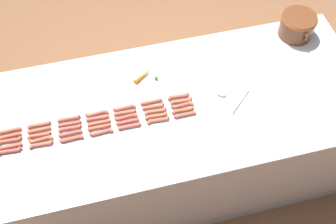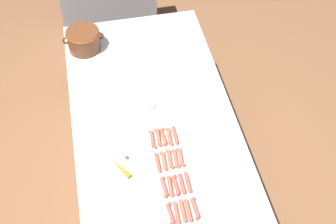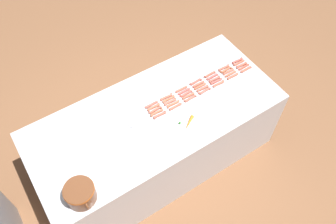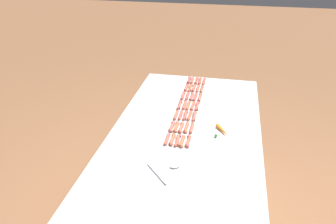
% 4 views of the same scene
% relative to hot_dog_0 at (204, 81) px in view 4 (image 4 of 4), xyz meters
% --- Properties ---
extents(griddle_counter, '(1.07, 2.45, 0.85)m').
position_rel_hot_dog_0_xyz_m(griddle_counter, '(0.04, 1.09, -0.44)').
color(griddle_counter, '#BCBCC1').
rests_on(griddle_counter, ground_plane).
extents(hot_dog_0, '(0.03, 0.15, 0.02)m').
position_rel_hot_dog_0_xyz_m(hot_dog_0, '(0.00, 0.00, 0.00)').
color(hot_dog_0, '#B9553D').
rests_on(hot_dog_0, griddle_counter).
extents(hot_dog_1, '(0.03, 0.15, 0.02)m').
position_rel_hot_dog_0_xyz_m(hot_dog_1, '(0.00, 0.18, 0.00)').
color(hot_dog_1, '#B1543F').
rests_on(hot_dog_1, griddle_counter).
extents(hot_dog_2, '(0.03, 0.15, 0.02)m').
position_rel_hot_dog_0_xyz_m(hot_dog_2, '(-0.00, 0.36, 0.00)').
color(hot_dog_2, '#B35640').
rests_on(hot_dog_2, griddle_counter).
extents(hot_dog_3, '(0.03, 0.14, 0.02)m').
position_rel_hot_dog_0_xyz_m(hot_dog_3, '(0.00, 0.53, 0.00)').
color(hot_dog_3, '#B35545').
rests_on(hot_dog_3, griddle_counter).
extents(hot_dog_4, '(0.03, 0.15, 0.02)m').
position_rel_hot_dog_0_xyz_m(hot_dog_4, '(0.00, 0.71, 0.00)').
color(hot_dog_4, '#B65644').
rests_on(hot_dog_4, griddle_counter).
extents(hot_dog_5, '(0.02, 0.15, 0.02)m').
position_rel_hot_dog_0_xyz_m(hot_dog_5, '(-0.00, 0.88, 0.00)').
color(hot_dog_5, '#B55440').
rests_on(hot_dog_5, griddle_counter).
extents(hot_dog_6, '(0.03, 0.14, 0.02)m').
position_rel_hot_dog_0_xyz_m(hot_dog_6, '(-0.00, 1.06, 0.00)').
color(hot_dog_6, '#B15240').
rests_on(hot_dog_6, griddle_counter).
extents(hot_dog_7, '(0.03, 0.15, 0.02)m').
position_rel_hot_dog_0_xyz_m(hot_dog_7, '(0.04, -0.00, 0.00)').
color(hot_dog_7, '#BE523E').
rests_on(hot_dog_7, griddle_counter).
extents(hot_dog_8, '(0.03, 0.15, 0.02)m').
position_rel_hot_dog_0_xyz_m(hot_dog_8, '(0.04, 0.18, 0.00)').
color(hot_dog_8, '#B65A3F').
rests_on(hot_dog_8, griddle_counter).
extents(hot_dog_9, '(0.03, 0.15, 0.02)m').
position_rel_hot_dog_0_xyz_m(hot_dog_9, '(0.04, 0.36, 0.00)').
color(hot_dog_9, '#B45044').
rests_on(hot_dog_9, griddle_counter).
extents(hot_dog_10, '(0.03, 0.15, 0.02)m').
position_rel_hot_dog_0_xyz_m(hot_dog_10, '(0.04, 0.53, 0.00)').
color(hot_dog_10, '#B75742').
rests_on(hot_dog_10, griddle_counter).
extents(hot_dog_11, '(0.03, 0.15, 0.02)m').
position_rel_hot_dog_0_xyz_m(hot_dog_11, '(0.04, 0.70, 0.00)').
color(hot_dog_11, '#B5573E').
rests_on(hot_dog_11, griddle_counter).
extents(hot_dog_12, '(0.03, 0.15, 0.02)m').
position_rel_hot_dog_0_xyz_m(hot_dog_12, '(0.04, 0.89, 0.00)').
color(hot_dog_12, '#B25D40').
rests_on(hot_dog_12, griddle_counter).
extents(hot_dog_13, '(0.03, 0.15, 0.02)m').
position_rel_hot_dog_0_xyz_m(hot_dog_13, '(0.04, 1.07, 0.00)').
color(hot_dog_13, '#B55C3E').
rests_on(hot_dog_13, griddle_counter).
extents(hot_dog_14, '(0.03, 0.15, 0.02)m').
position_rel_hot_dog_0_xyz_m(hot_dog_14, '(0.07, -0.00, 0.00)').
color(hot_dog_14, '#B3513E').
rests_on(hot_dog_14, griddle_counter).
extents(hot_dog_15, '(0.03, 0.15, 0.02)m').
position_rel_hot_dog_0_xyz_m(hot_dog_15, '(0.08, 0.17, 0.00)').
color(hot_dog_15, '#BE5841').
rests_on(hot_dog_15, griddle_counter).
extents(hot_dog_16, '(0.03, 0.15, 0.02)m').
position_rel_hot_dog_0_xyz_m(hot_dog_16, '(0.07, 0.36, 0.00)').
color(hot_dog_16, '#B15546').
rests_on(hot_dog_16, griddle_counter).
extents(hot_dog_17, '(0.03, 0.15, 0.02)m').
position_rel_hot_dog_0_xyz_m(hot_dog_17, '(0.08, 0.54, 0.00)').
color(hot_dog_17, '#BB593D').
rests_on(hot_dog_17, griddle_counter).
extents(hot_dog_18, '(0.03, 0.15, 0.02)m').
position_rel_hot_dog_0_xyz_m(hot_dog_18, '(0.07, 0.71, 0.00)').
color(hot_dog_18, '#BD4F40').
rests_on(hot_dog_18, griddle_counter).
extents(hot_dog_19, '(0.03, 0.14, 0.02)m').
position_rel_hot_dog_0_xyz_m(hot_dog_19, '(0.08, 0.89, 0.00)').
color(hot_dog_19, '#BB5A45').
rests_on(hot_dog_19, griddle_counter).
extents(hot_dog_20, '(0.03, 0.14, 0.02)m').
position_rel_hot_dog_0_xyz_m(hot_dog_20, '(0.07, 1.07, 0.00)').
color(hot_dog_20, '#B55642').
rests_on(hot_dog_20, griddle_counter).
extents(hot_dog_21, '(0.02, 0.15, 0.02)m').
position_rel_hot_dog_0_xyz_m(hot_dog_21, '(0.11, -0.00, 0.00)').
color(hot_dog_21, '#B65941').
rests_on(hot_dog_21, griddle_counter).
extents(hot_dog_22, '(0.03, 0.14, 0.02)m').
position_rel_hot_dog_0_xyz_m(hot_dog_22, '(0.11, 0.18, 0.00)').
color(hot_dog_22, '#B15C3E').
rests_on(hot_dog_22, griddle_counter).
extents(hot_dog_23, '(0.03, 0.15, 0.02)m').
position_rel_hot_dog_0_xyz_m(hot_dog_23, '(0.11, 0.36, 0.00)').
color(hot_dog_23, '#B94F47').
rests_on(hot_dog_23, griddle_counter).
extents(hot_dog_24, '(0.03, 0.15, 0.02)m').
position_rel_hot_dog_0_xyz_m(hot_dog_24, '(0.11, 0.53, 0.00)').
color(hot_dog_24, '#BA5541').
rests_on(hot_dog_24, griddle_counter).
extents(hot_dog_25, '(0.02, 0.15, 0.02)m').
position_rel_hot_dog_0_xyz_m(hot_dog_25, '(0.11, 0.71, 0.00)').
color(hot_dog_25, '#B94F46').
rests_on(hot_dog_25, griddle_counter).
extents(hot_dog_26, '(0.03, 0.15, 0.02)m').
position_rel_hot_dog_0_xyz_m(hot_dog_26, '(0.11, 0.89, 0.00)').
color(hot_dog_26, '#B15D3E').
rests_on(hot_dog_26, griddle_counter).
extents(hot_dog_27, '(0.03, 0.15, 0.02)m').
position_rel_hot_dog_0_xyz_m(hot_dog_27, '(0.11, 1.06, 0.00)').
color(hot_dog_27, '#B85C3E').
rests_on(hot_dog_27, griddle_counter).
extents(hot_dog_28, '(0.03, 0.14, 0.02)m').
position_rel_hot_dog_0_xyz_m(hot_dog_28, '(0.15, -0.01, 0.00)').
color(hot_dog_28, '#B54F44').
rests_on(hot_dog_28, griddle_counter).
extents(hot_dog_29, '(0.03, 0.15, 0.02)m').
position_rel_hot_dog_0_xyz_m(hot_dog_29, '(0.14, 0.18, 0.00)').
color(hot_dog_29, '#BC5844').
rests_on(hot_dog_29, griddle_counter).
extents(hot_dog_30, '(0.03, 0.15, 0.02)m').
position_rel_hot_dog_0_xyz_m(hot_dog_30, '(0.15, 0.36, 0.00)').
color(hot_dog_30, '#B1533F').
rests_on(hot_dog_30, griddle_counter).
extents(hot_dog_31, '(0.03, 0.15, 0.02)m').
position_rel_hot_dog_0_xyz_m(hot_dog_31, '(0.15, 0.54, 0.00)').
color(hot_dog_31, '#B05244').
rests_on(hot_dog_31, griddle_counter).
extents(hot_dog_32, '(0.03, 0.15, 0.02)m').
position_rel_hot_dog_0_xyz_m(hot_dog_32, '(0.15, 0.71, 0.00)').
color(hot_dog_32, '#B95741').
rests_on(hot_dog_32, griddle_counter).
extents(hot_dog_33, '(0.03, 0.15, 0.02)m').
position_rel_hot_dog_0_xyz_m(hot_dog_33, '(0.14, 0.89, 0.00)').
color(hot_dog_33, '#BE5944').
rests_on(hot_dog_33, griddle_counter).
extents(hot_dog_34, '(0.03, 0.15, 0.02)m').
position_rel_hot_dog_0_xyz_m(hot_dog_34, '(0.15, 1.06, 0.00)').
color(hot_dog_34, '#B15343').
rests_on(hot_dog_34, griddle_counter).
extents(serving_spoon, '(0.21, 0.23, 0.02)m').
position_rel_hot_dog_0_xyz_m(serving_spoon, '(0.07, 1.37, -0.00)').
color(serving_spoon, '#B7B7BC').
rests_on(serving_spoon, griddle_counter).
extents(carrot, '(0.12, 0.16, 0.03)m').
position_rel_hot_dog_0_xyz_m(carrot, '(-0.23, 0.89, 0.00)').
color(carrot, orange).
rests_on(carrot, griddle_counter).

